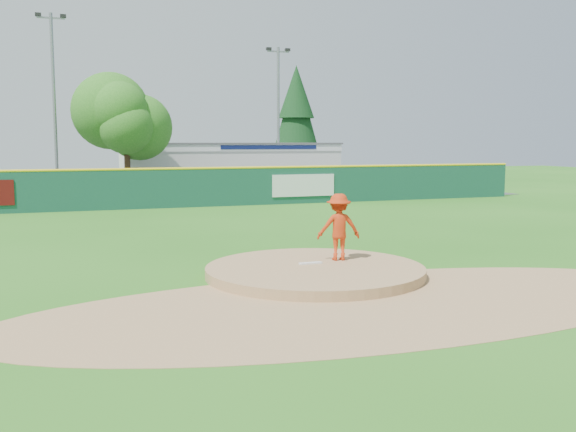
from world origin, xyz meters
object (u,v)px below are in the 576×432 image
object	(u,v)px
pool_building_grp	(227,165)
deciduous_tree	(126,122)
pitcher	(339,227)
light_pole_left	(54,97)
conifer_tree	(296,116)
van	(224,185)
light_pole_right	(278,111)

from	to	relation	value
pool_building_grp	deciduous_tree	xyz separation A→B (m)	(-8.00, -6.99, 2.89)
pitcher	light_pole_left	xyz separation A→B (m)	(-6.91, 26.42, 4.92)
pitcher	conifer_tree	xyz separation A→B (m)	(12.09, 35.42, 4.41)
van	light_pole_right	distance (m)	9.35
conifer_tree	light_pole_left	world-z (taller)	light_pole_left
pitcher	van	distance (m)	22.71
van	pool_building_grp	world-z (taller)	pool_building_grp
light_pole_left	light_pole_right	bearing A→B (deg)	7.59
pitcher	van	bearing A→B (deg)	-85.33
deciduous_tree	conifer_tree	world-z (taller)	conifer_tree
deciduous_tree	light_pole_left	distance (m)	4.72
pitcher	light_pole_right	size ratio (longest dim) A/B	0.18
deciduous_tree	light_pole_left	bearing A→B (deg)	153.43
van	deciduous_tree	world-z (taller)	deciduous_tree
pitcher	light_pole_left	size ratio (longest dim) A/B	0.16
deciduous_tree	light_pole_right	bearing A→B (deg)	19.98
van	light_pole_right	size ratio (longest dim) A/B	0.52
van	light_pole_right	bearing A→B (deg)	-23.45
conifer_tree	light_pole_right	distance (m)	8.06
light_pole_left	deciduous_tree	bearing A→B (deg)	-26.57
pitcher	pool_building_grp	size ratio (longest dim) A/B	0.12
van	light_pole_left	world-z (taller)	light_pole_left
van	light_pole_right	xyz separation A→B (m)	(5.48, 5.86, 4.80)
pitcher	van	xyz separation A→B (m)	(2.61, 22.55, -0.39)
van	light_pole_left	size ratio (longest dim) A/B	0.47
deciduous_tree	conifer_tree	bearing A→B (deg)	36.25
light_pole_right	light_pole_left	bearing A→B (deg)	-172.41
deciduous_tree	light_pole_left	xyz separation A→B (m)	(-4.00, 2.00, 1.50)
conifer_tree	light_pole_left	bearing A→B (deg)	-154.65
pitcher	light_pole_left	distance (m)	27.75
van	conifer_tree	xyz separation A→B (m)	(9.48, 12.86, 4.80)
pitcher	deciduous_tree	world-z (taller)	deciduous_tree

